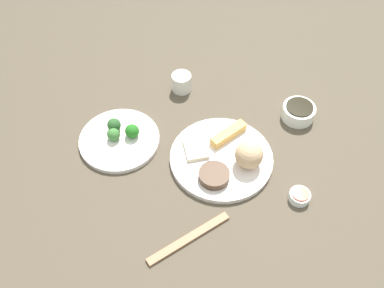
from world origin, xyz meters
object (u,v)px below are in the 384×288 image
object	(u,v)px
chopsticks_pair	(189,238)
broccoli_plate	(119,140)
main_plate	(221,158)
soy_sauce_bowl	(298,112)
sauce_ramekin_sweet_and_sour	(299,196)
teacup	(182,82)

from	to	relation	value
chopsticks_pair	broccoli_plate	bearing A→B (deg)	107.10
chopsticks_pair	main_plate	bearing A→B (deg)	53.38
soy_sauce_bowl	chopsticks_pair	distance (m)	0.51
main_plate	sauce_ramekin_sweet_and_sour	distance (m)	0.23
teacup	broccoli_plate	bearing A→B (deg)	-145.55
broccoli_plate	chopsticks_pair	distance (m)	0.36
main_plate	sauce_ramekin_sweet_and_sour	size ratio (longest dim) A/B	5.23
teacup	chopsticks_pair	distance (m)	0.52
sauce_ramekin_sweet_and_sour	broccoli_plate	bearing A→B (deg)	142.25
broccoli_plate	main_plate	bearing A→B (deg)	-29.17
main_plate	soy_sauce_bowl	distance (m)	0.29
broccoli_plate	sauce_ramekin_sweet_and_sour	world-z (taller)	sauce_ramekin_sweet_and_sour
sauce_ramekin_sweet_and_sour	teacup	distance (m)	0.51
main_plate	soy_sauce_bowl	world-z (taller)	soy_sauce_bowl
main_plate	chopsticks_pair	distance (m)	0.25
soy_sauce_bowl	teacup	bearing A→B (deg)	144.93
broccoli_plate	teacup	bearing A→B (deg)	34.45
broccoli_plate	sauce_ramekin_sweet_and_sour	size ratio (longest dim) A/B	4.22
teacup	chopsticks_pair	world-z (taller)	teacup
sauce_ramekin_sweet_and_sour	chopsticks_pair	size ratio (longest dim) A/B	0.24
sauce_ramekin_sweet_and_sour	chopsticks_pair	bearing A→B (deg)	-174.54
broccoli_plate	teacup	size ratio (longest dim) A/B	3.74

